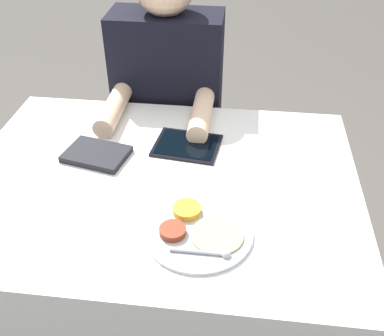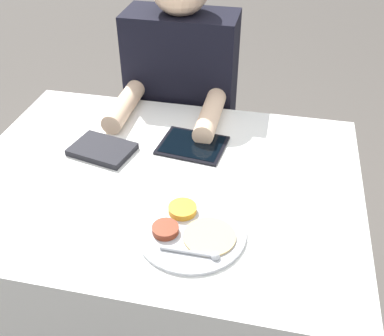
% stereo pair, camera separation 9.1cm
% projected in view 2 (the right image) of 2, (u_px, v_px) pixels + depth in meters
% --- Properties ---
extents(ground_plane, '(12.00, 12.00, 0.00)m').
position_uv_depth(ground_plane, '(168.00, 323.00, 1.77)').
color(ground_plane, '#4C4742').
extents(dining_table, '(1.16, 0.88, 0.74)m').
position_uv_depth(dining_table, '(165.00, 261.00, 1.55)').
color(dining_table, silver).
rests_on(dining_table, ground_plane).
extents(thali_tray, '(0.28, 0.28, 0.03)m').
position_uv_depth(thali_tray, '(190.00, 230.00, 1.13)').
color(thali_tray, '#B7BABF').
rests_on(thali_tray, dining_table).
extents(red_notebook, '(0.21, 0.17, 0.02)m').
position_uv_depth(red_notebook, '(102.00, 150.00, 1.42)').
color(red_notebook, silver).
rests_on(red_notebook, dining_table).
extents(tablet_device, '(0.22, 0.19, 0.01)m').
position_uv_depth(tablet_device, '(192.00, 145.00, 1.45)').
color(tablet_device, black).
rests_on(tablet_device, dining_table).
extents(person_diner, '(0.41, 0.48, 1.23)m').
position_uv_depth(person_diner, '(182.00, 123.00, 1.86)').
color(person_diner, black).
rests_on(person_diner, ground_plane).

